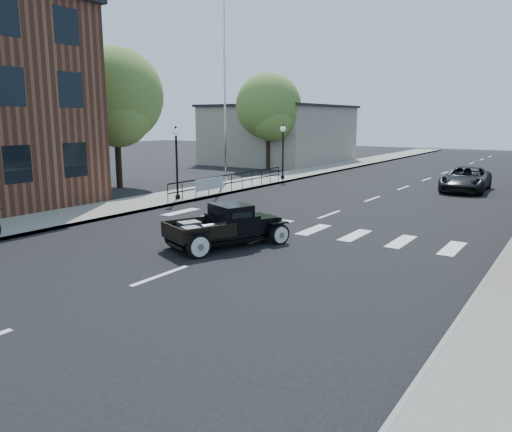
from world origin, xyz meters
The scene contains 14 objects.
ground centered at (0.00, 0.00, 0.00)m, with size 120.00×120.00×0.00m, color black.
road centered at (0.00, 15.00, 0.01)m, with size 14.00×80.00×0.02m, color black.
road_markings centered at (0.00, 10.00, 0.00)m, with size 12.00×60.00×0.06m, color silver, non-canonical shape.
sidewalk_left centered at (-8.50, 15.00, 0.07)m, with size 3.00×80.00×0.15m, color gray.
low_building_left centered at (-15.00, 28.00, 2.50)m, with size 10.00×12.00×5.00m, color gray.
railing centered at (-7.30, 10.00, 0.65)m, with size 0.08×10.00×1.00m, color black, non-canonical shape.
banner centered at (-7.22, 8.00, 0.45)m, with size 0.04×2.20×0.60m, color silver, non-canonical shape.
lamp_post_b centered at (-7.60, 6.00, 1.90)m, with size 0.36×0.36×3.51m, color black, non-canonical shape.
lamp_post_c centered at (-7.60, 16.00, 1.90)m, with size 0.36×0.36×3.51m, color black, non-canonical shape.
flagpole centered at (-9.20, 12.00, 6.31)m, with size 0.12×0.12×12.32m, color silver.
big_tree_near centered at (-14.00, 8.00, 4.01)m, with size 5.46×5.46×8.01m, color #587632, non-canonical shape.
big_tree_far centered at (-12.50, 22.00, 3.77)m, with size 5.14×5.14×7.55m, color #587632, non-canonical shape.
hotrod_pickup centered at (-0.42, 0.37, 0.69)m, with size 1.85×3.97×1.38m, color black, non-canonical shape.
second_car centered at (3.26, 17.63, 0.68)m, with size 2.25×4.87×1.35m, color black.
Camera 1 is at (8.81, -11.83, 3.96)m, focal length 35.00 mm.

